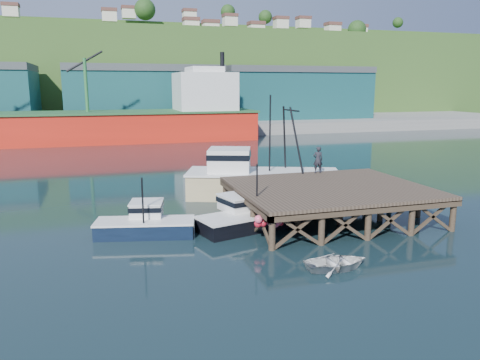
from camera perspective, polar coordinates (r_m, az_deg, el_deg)
name	(u,v)px	position (r m, az deg, el deg)	size (l,w,h in m)	color
ground	(248,225)	(29.16, 1.00, -5.48)	(300.00, 300.00, 0.00)	black
wharf	(331,189)	(30.59, 10.98, -1.13)	(12.00, 10.00, 2.62)	brown
far_quay	(143,123)	(97.23, -11.79, 6.77)	(160.00, 40.00, 2.00)	gray
warehouse_mid	(144,96)	(91.98, -11.65, 9.96)	(28.00, 16.00, 9.00)	#194D53
warehouse_right	(290,95)	(99.37, 6.12, 10.22)	(30.00, 16.00, 9.00)	#194D53
cargo_ship	(99,120)	(74.74, -16.83, 6.97)	(55.50, 10.00, 13.75)	red
hillside	(130,76)	(126.87, -13.25, 12.26)	(220.00, 50.00, 22.00)	#2D511E
boat_navy	(146,223)	(27.70, -11.44, -5.11)	(5.92, 3.70, 3.51)	black
boat_black	(248,215)	(28.49, 1.00, -4.34)	(6.95, 5.76, 4.04)	black
trawler	(260,176)	(36.06, 2.43, 0.43)	(12.40, 7.90, 7.82)	tan
dinghy	(337,262)	(22.79, 11.70, -9.81)	(2.20, 3.07, 0.64)	silver
dockworker	(318,160)	(34.98, 9.48, 2.45)	(0.72, 0.47, 1.98)	black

